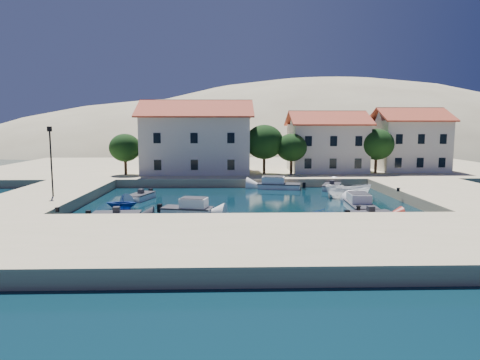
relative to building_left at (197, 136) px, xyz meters
name	(u,v)px	position (x,y,z in m)	size (l,w,h in m)	color
ground	(252,226)	(6.00, -28.00, -5.94)	(400.00, 400.00, 0.00)	black
quay_south	(258,242)	(6.00, -34.00, -5.44)	(52.00, 12.00, 1.00)	tan
quay_east	(457,196)	(26.50, -18.00, -5.44)	(11.00, 20.00, 1.00)	tan
quay_west	(46,198)	(-13.00, -18.00, -5.44)	(8.00, 20.00, 1.00)	tan
quay_north	(251,168)	(8.00, 10.00, -5.44)	(80.00, 36.00, 1.00)	tan
hills	(289,210)	(26.64, 95.62, -29.34)	(254.00, 176.00, 99.00)	tan
building_left	(197,136)	(0.00, 0.00, 0.00)	(14.70, 9.45, 9.70)	beige
building_mid	(327,141)	(18.00, 1.00, -0.71)	(10.50, 8.40, 8.30)	beige
building_right	(409,139)	(30.00, 2.00, -0.46)	(9.45, 8.40, 8.80)	beige
trees	(276,145)	(10.51, -2.54, -1.10)	(37.30, 5.30, 6.45)	#382314
lamppost	(51,154)	(-11.50, -20.00, -1.18)	(0.35, 0.25, 6.22)	black
bollards	(284,201)	(8.80, -24.13, -4.79)	(29.36, 9.56, 0.30)	black
motorboat_grey_sw	(117,216)	(-4.41, -25.60, -5.64)	(3.72, 1.81, 1.25)	#313136
cabin_cruiser_south	(187,209)	(0.88, -23.67, -5.46)	(4.39, 2.62, 1.60)	white
rowboat_south	(325,220)	(11.83, -25.87, -5.94)	(3.13, 4.38, 0.91)	#1B3E96
motorboat_red_se	(371,216)	(15.38, -25.90, -5.64)	(3.45, 1.83, 1.25)	maroon
cabin_cruiser_east	(360,205)	(15.67, -22.35, -5.46)	(2.32, 5.05, 1.60)	white
boat_east	(348,199)	(16.28, -16.32, -5.94)	(1.67, 4.45, 1.72)	white
motorboat_white_ne	(332,187)	(16.23, -9.90, -5.64)	(3.08, 4.35, 1.25)	white
rowboat_west	(122,209)	(-5.16, -20.92, -5.94)	(2.31, 2.67, 1.41)	#1B3E96
motorboat_white_west	(141,197)	(-4.42, -16.18, -5.64)	(2.51, 3.80, 1.25)	white
cabin_cruiser_north	(279,185)	(10.21, -9.12, -5.46)	(5.24, 3.06, 1.60)	white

